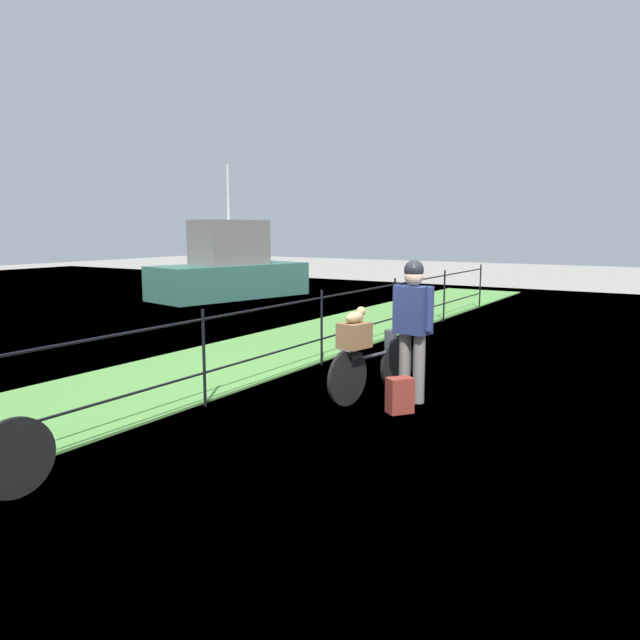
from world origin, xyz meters
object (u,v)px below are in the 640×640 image
(moored_boat_mid, at_px, (230,270))
(terrier_dog, at_px, (356,316))
(bicycle_main, at_px, (373,369))
(wooden_crate, at_px, (354,335))
(cyclist_person, at_px, (413,318))
(backpack_on_paving, at_px, (400,395))
(mooring_bollard, at_px, (390,342))

(moored_boat_mid, bearing_deg, terrier_dog, -132.69)
(bicycle_main, xyz_separation_m, wooden_crate, (-0.36, 0.07, 0.46))
(moored_boat_mid, bearing_deg, cyclist_person, -129.43)
(terrier_dog, bearing_deg, wooden_crate, 169.64)
(terrier_dog, relative_size, moored_boat_mid, 0.06)
(terrier_dog, distance_m, backpack_on_paving, 1.04)
(wooden_crate, height_order, cyclist_person, cyclist_person)
(backpack_on_paving, distance_m, moored_boat_mid, 12.12)
(bicycle_main, height_order, backpack_on_paving, bicycle_main)
(wooden_crate, xyz_separation_m, mooring_bollard, (2.91, 0.91, -0.62))
(bicycle_main, relative_size, terrier_dog, 5.09)
(cyclist_person, bearing_deg, backpack_on_paving, -171.19)
(backpack_on_paving, bearing_deg, cyclist_person, -134.23)
(wooden_crate, height_order, moored_boat_mid, moored_boat_mid)
(mooring_bollard, bearing_deg, terrier_dog, -162.47)
(cyclist_person, distance_m, backpack_on_paving, 0.95)
(wooden_crate, relative_size, moored_boat_mid, 0.07)
(bicycle_main, xyz_separation_m, mooring_bollard, (2.55, 0.97, -0.16))
(wooden_crate, relative_size, terrier_dog, 1.11)
(cyclist_person, height_order, moored_boat_mid, moored_boat_mid)
(bicycle_main, height_order, moored_boat_mid, moored_boat_mid)
(terrier_dog, distance_m, cyclist_person, 0.68)
(wooden_crate, relative_size, backpack_on_paving, 0.90)
(bicycle_main, bearing_deg, moored_boat_mid, 48.74)
(backpack_on_paving, bearing_deg, moored_boat_mid, -94.06)
(wooden_crate, height_order, mooring_bollard, wooden_crate)
(moored_boat_mid, bearing_deg, wooden_crate, -132.79)
(terrier_dog, distance_m, mooring_bollard, 3.14)
(bicycle_main, xyz_separation_m, moored_boat_mid, (7.53, 8.58, 0.47))
(mooring_bollard, relative_size, moored_boat_mid, 0.08)
(mooring_bollard, bearing_deg, moored_boat_mid, 56.80)
(wooden_crate, bearing_deg, terrier_dog, -10.36)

